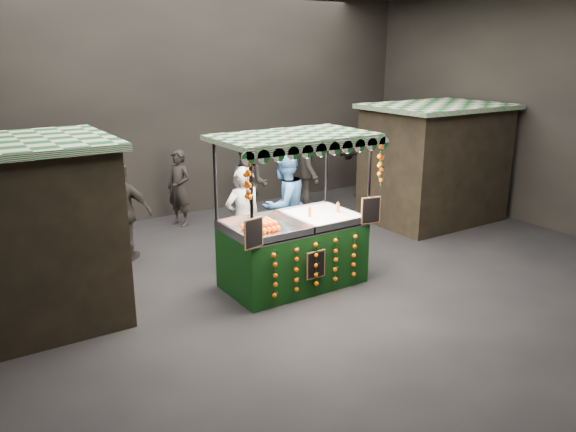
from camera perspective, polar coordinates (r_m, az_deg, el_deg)
ground at (r=9.62m, az=2.36°, el=-6.54°), size 12.00×12.00×0.00m
market_hall at (r=8.86m, az=2.63°, el=14.03°), size 12.10×10.10×5.05m
neighbour_stall_left at (r=8.59m, az=-26.57°, el=-1.88°), size 3.00×2.20×2.60m
neighbour_stall_right at (r=13.15m, az=14.46°, el=5.21°), size 3.00×2.20×2.60m
juice_stall at (r=9.20m, az=0.71°, el=-2.48°), size 2.57×1.51×2.49m
vendor_grey at (r=9.85m, az=-4.53°, el=-0.28°), size 0.68×0.45×1.85m
vendor_blue at (r=10.34m, az=-0.40°, el=1.06°), size 1.13×0.97×2.02m
shopper_0 at (r=9.98m, az=-23.83°, el=-1.95°), size 0.63×0.42×1.69m
shopper_1 at (r=12.40m, az=-3.96°, el=3.04°), size 1.09×1.08×1.78m
shopper_2 at (r=10.71m, az=-16.20°, el=0.40°), size 1.11×1.02×1.82m
shopper_3 at (r=14.18m, az=2.17°, el=5.07°), size 1.11×1.41×1.92m
shopper_4 at (r=11.49m, az=-20.24°, el=0.98°), size 1.02×0.86×1.78m
shopper_5 at (r=14.97m, az=7.92°, el=5.44°), size 1.18×1.82×1.87m
shopper_6 at (r=12.60m, az=-10.89°, el=2.76°), size 0.62×0.72×1.67m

